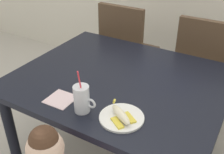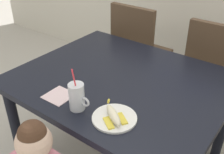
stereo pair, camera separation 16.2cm
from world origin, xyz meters
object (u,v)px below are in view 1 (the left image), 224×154
object	(u,v)px
dining_table	(120,89)
snack_plate	(122,118)
milk_cup	(82,100)
peeled_banana	(121,115)
dining_chair_right	(203,65)
dining_chair_left	(126,47)
paper_napkin	(61,99)

from	to	relation	value
dining_table	snack_plate	distance (m)	0.42
milk_cup	peeled_banana	world-z (taller)	milk_cup
milk_cup	dining_chair_right	bearing A→B (deg)	72.65
dining_chair_left	peeled_banana	bearing A→B (deg)	116.40
dining_table	paper_napkin	bearing A→B (deg)	-114.04
milk_cup	dining_table	bearing A→B (deg)	89.37
dining_table	peeled_banana	distance (m)	0.44
dining_table	dining_chair_left	bearing A→B (deg)	114.78
dining_chair_right	milk_cup	bearing A→B (deg)	72.65
dining_table	milk_cup	bearing A→B (deg)	-90.63
peeled_banana	dining_chair_right	bearing A→B (deg)	82.31
dining_chair_right	paper_napkin	size ratio (longest dim) A/B	6.40
snack_plate	peeled_banana	world-z (taller)	peeled_banana
snack_plate	peeled_banana	xyz separation A→B (m)	(0.00, -0.01, 0.03)
dining_chair_right	milk_cup	world-z (taller)	milk_cup
dining_chair_left	dining_chair_right	distance (m)	0.71
snack_plate	dining_chair_left	bearing A→B (deg)	116.53
dining_chair_left	snack_plate	distance (m)	1.26
dining_chair_left	milk_cup	size ratio (longest dim) A/B	3.81
dining_table	paper_napkin	world-z (taller)	paper_napkin
dining_chair_left	snack_plate	size ratio (longest dim) A/B	4.17
dining_chair_left	dining_chair_right	xyz separation A→B (m)	(0.71, 0.01, 0.00)
peeled_banana	paper_napkin	world-z (taller)	peeled_banana
dining_table	dining_chair_left	world-z (taller)	dining_chair_left
peeled_banana	snack_plate	bearing A→B (deg)	103.98
milk_cup	snack_plate	distance (m)	0.22
dining_table	peeled_banana	size ratio (longest dim) A/B	7.83
dining_chair_left	milk_cup	distance (m)	1.24
dining_chair_left	snack_plate	xyz separation A→B (m)	(0.56, -1.12, 0.18)
paper_napkin	milk_cup	bearing A→B (deg)	-6.97
milk_cup	paper_napkin	distance (m)	0.18
dining_chair_left	peeled_banana	distance (m)	1.27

